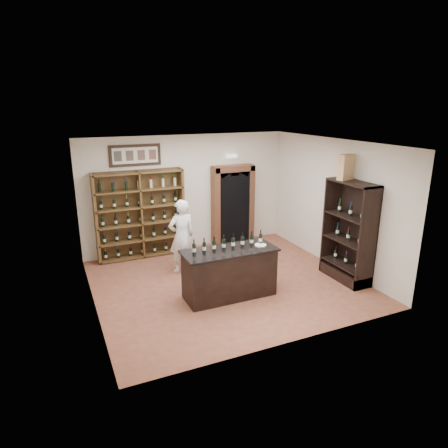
{
  "coord_description": "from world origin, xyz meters",
  "views": [
    {
      "loc": [
        -3.3,
        -7.26,
        3.77
      ],
      "look_at": [
        0.08,
        0.3,
        1.24
      ],
      "focal_mm": 32.0,
      "sensor_mm": 36.0,
      "label": 1
    }
  ],
  "objects_px": {
    "side_cabinet": "(348,247)",
    "wine_crate": "(346,167)",
    "wine_shelf": "(140,214)",
    "tasting_counter": "(229,273)",
    "counter_bottle_0": "(194,249)",
    "shopkeeper": "(182,236)"
  },
  "relations": [
    {
      "from": "tasting_counter",
      "to": "counter_bottle_0",
      "type": "relative_size",
      "value": 6.27
    },
    {
      "from": "wine_shelf",
      "to": "tasting_counter",
      "type": "bearing_deg",
      "value": -69.44
    },
    {
      "from": "wine_crate",
      "to": "counter_bottle_0",
      "type": "bearing_deg",
      "value": 163.33
    },
    {
      "from": "wine_shelf",
      "to": "tasting_counter",
      "type": "relative_size",
      "value": 1.17
    },
    {
      "from": "wine_crate",
      "to": "wine_shelf",
      "type": "bearing_deg",
      "value": 126.8
    },
    {
      "from": "shopkeeper",
      "to": "wine_shelf",
      "type": "bearing_deg",
      "value": -71.2
    },
    {
      "from": "tasting_counter",
      "to": "wine_crate",
      "type": "relative_size",
      "value": 3.5
    },
    {
      "from": "tasting_counter",
      "to": "side_cabinet",
      "type": "height_order",
      "value": "side_cabinet"
    },
    {
      "from": "tasting_counter",
      "to": "wine_crate",
      "type": "distance_m",
      "value": 3.32
    },
    {
      "from": "wine_shelf",
      "to": "side_cabinet",
      "type": "bearing_deg",
      "value": -40.21
    },
    {
      "from": "wine_shelf",
      "to": "side_cabinet",
      "type": "distance_m",
      "value": 5.02
    },
    {
      "from": "counter_bottle_0",
      "to": "shopkeeper",
      "type": "relative_size",
      "value": 0.17
    },
    {
      "from": "counter_bottle_0",
      "to": "wine_crate",
      "type": "xyz_separation_m",
      "value": [
        3.38,
        -0.12,
        1.36
      ]
    },
    {
      "from": "counter_bottle_0",
      "to": "shopkeeper",
      "type": "xyz_separation_m",
      "value": [
        0.25,
        1.52,
        -0.25
      ]
    },
    {
      "from": "wine_shelf",
      "to": "shopkeeper",
      "type": "height_order",
      "value": "wine_shelf"
    },
    {
      "from": "tasting_counter",
      "to": "shopkeeper",
      "type": "distance_m",
      "value": 1.68
    },
    {
      "from": "wine_shelf",
      "to": "wine_crate",
      "type": "height_order",
      "value": "wine_crate"
    },
    {
      "from": "tasting_counter",
      "to": "wine_crate",
      "type": "xyz_separation_m",
      "value": [
        2.66,
        -0.07,
        1.97
      ]
    },
    {
      "from": "shopkeeper",
      "to": "side_cabinet",
      "type": "bearing_deg",
      "value": 143.75
    },
    {
      "from": "side_cabinet",
      "to": "wine_crate",
      "type": "distance_m",
      "value": 1.73
    },
    {
      "from": "wine_shelf",
      "to": "shopkeeper",
      "type": "relative_size",
      "value": 1.28
    },
    {
      "from": "counter_bottle_0",
      "to": "side_cabinet",
      "type": "bearing_deg",
      "value": -5.85
    }
  ]
}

